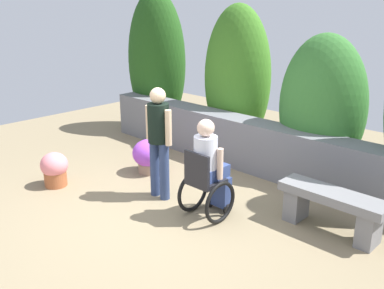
{
  "coord_description": "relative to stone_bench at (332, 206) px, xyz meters",
  "views": [
    {
      "loc": [
        3.91,
        -3.43,
        2.71
      ],
      "look_at": [
        0.03,
        0.58,
        0.85
      ],
      "focal_mm": 40.57,
      "sensor_mm": 36.0,
      "label": 1
    }
  ],
  "objects": [
    {
      "name": "stone_bench",
      "position": [
        0.0,
        0.0,
        0.0
      ],
      "size": [
        1.31,
        0.39,
        0.53
      ],
      "rotation": [
        0.0,
        0.0,
        0.07
      ],
      "color": "slate",
      "rests_on": "ground"
    },
    {
      "name": "person_in_wheelchair",
      "position": [
        -1.35,
        -0.74,
        0.28
      ],
      "size": [
        0.53,
        0.66,
        1.33
      ],
      "rotation": [
        0.0,
        0.0,
        0.11
      ],
      "color": "black",
      "rests_on": "ground"
    },
    {
      "name": "flower_pot_purple_near",
      "position": [
        -3.06,
        -0.28,
        -0.05
      ],
      "size": [
        0.54,
        0.54,
        0.56
      ],
      "color": "#937461",
      "rests_on": "ground"
    },
    {
      "name": "stone_retaining_wall",
      "position": [
        -1.83,
        1.02,
        0.07
      ],
      "size": [
        6.8,
        0.48,
        0.83
      ],
      "primitive_type": "cube",
      "color": "slate",
      "rests_on": "ground"
    },
    {
      "name": "ground_plane",
      "position": [
        -1.83,
        -1.16,
        -0.34
      ],
      "size": [
        11.68,
        11.68,
        0.0
      ],
      "primitive_type": "plane",
      "color": "#87775A"
    },
    {
      "name": "hedge_backdrop",
      "position": [
        -2.09,
        1.56,
        1.06
      ],
      "size": [
        6.89,
        1.21,
        3.23
      ],
      "color": "#225019",
      "rests_on": "ground"
    },
    {
      "name": "person_standing_companion",
      "position": [
        -2.24,
        -0.79,
        0.58
      ],
      "size": [
        0.49,
        0.3,
        1.6
      ],
      "rotation": [
        0.0,
        0.0,
        -0.29
      ],
      "color": "navy",
      "rests_on": "ground"
    },
    {
      "name": "flower_pot_terracotta_by_wall",
      "position": [
        -3.68,
        -1.64,
        -0.07
      ],
      "size": [
        0.41,
        0.41,
        0.53
      ],
      "color": "#A65733",
      "rests_on": "ground"
    }
  ]
}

